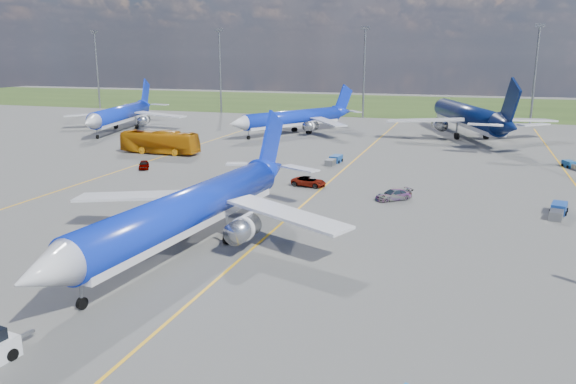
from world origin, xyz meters
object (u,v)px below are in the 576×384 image
(main_airliner, at_px, (190,249))
(service_car_c, at_px, (393,195))
(bg_jet_n, at_px, (466,137))
(baggage_tug_e, at_px, (572,165))
(apron_bus, at_px, (160,142))
(bg_jet_nnw, at_px, (293,134))
(baggage_tug_c, at_px, (334,160))
(bg_jet_nw, at_px, (122,130))
(baggage_tug_w, at_px, (558,211))
(service_car_b, at_px, (309,182))
(service_car_a, at_px, (144,165))

(main_airliner, distance_m, service_car_c, 25.98)
(bg_jet_n, relative_size, service_car_c, 10.68)
(baggage_tug_e, bearing_deg, apron_bus, 165.40)
(main_airliner, bearing_deg, bg_jet_n, 79.74)
(bg_jet_n, relative_size, main_airliner, 1.21)
(service_car_c, bearing_deg, bg_jet_nnw, 169.16)
(bg_jet_n, relative_size, baggage_tug_c, 9.38)
(service_car_c, bearing_deg, bg_jet_nw, -163.38)
(baggage_tug_e, bearing_deg, baggage_tug_c, 170.24)
(main_airliner, relative_size, baggage_tug_e, 8.67)
(baggage_tug_w, bearing_deg, bg_jet_nnw, 144.56)
(bg_jet_nnw, distance_m, main_airliner, 70.63)
(baggage_tug_e, bearing_deg, service_car_b, -167.07)
(service_car_c, bearing_deg, baggage_tug_c, 170.60)
(bg_jet_nw, height_order, bg_jet_n, bg_jet_n)
(service_car_b, height_order, baggage_tug_w, service_car_b)
(bg_jet_n, xyz_separation_m, baggage_tug_w, (10.02, -55.25, 0.51))
(apron_bus, bearing_deg, main_airliner, -145.27)
(baggage_tug_w, bearing_deg, baggage_tug_e, 91.62)
(service_car_a, bearing_deg, bg_jet_n, 17.65)
(bg_jet_nnw, height_order, main_airliner, main_airliner)
(bg_jet_nw, height_order, baggage_tug_e, bg_jet_nw)
(bg_jet_nw, xyz_separation_m, service_car_c, (63.96, -41.44, 0.63))
(main_airliner, bearing_deg, baggage_tug_e, 58.09)
(service_car_b, bearing_deg, service_car_a, 89.91)
(baggage_tug_e, bearing_deg, service_car_c, -151.66)
(bg_jet_nw, distance_m, service_car_a, 44.24)
(baggage_tug_c, relative_size, baggage_tug_e, 1.12)
(bg_jet_nnw, bearing_deg, main_airliner, -49.82)
(bg_jet_nw, xyz_separation_m, apron_bus, (22.99, -22.92, 1.88))
(bg_jet_nw, height_order, apron_bus, bg_jet_nw)
(bg_jet_nw, relative_size, main_airliner, 1.00)
(bg_jet_nnw, distance_m, service_car_a, 42.11)
(apron_bus, xyz_separation_m, baggage_tug_w, (57.85, -19.45, -1.37))
(apron_bus, distance_m, service_car_c, 44.97)
(service_car_b, relative_size, baggage_tug_e, 1.00)
(apron_bus, bearing_deg, service_car_c, -113.22)
(bg_jet_nnw, height_order, service_car_b, bg_jet_nnw)
(main_airliner, bearing_deg, service_car_a, 133.47)
(bg_jet_n, distance_m, baggage_tug_w, 56.16)
(baggage_tug_w, bearing_deg, service_car_a, -175.67)
(bg_jet_n, bearing_deg, baggage_tug_e, 98.90)
(bg_jet_nw, relative_size, service_car_c, 8.80)
(service_car_a, xyz_separation_m, service_car_b, (25.62, -3.18, 0.02))
(bg_jet_nnw, xyz_separation_m, bg_jet_n, (33.96, 6.63, 0.00))
(bg_jet_n, bearing_deg, bg_jet_nw, -9.13)
(bg_jet_nw, relative_size, bg_jet_nnw, 1.08)
(bg_jet_nnw, distance_m, baggage_tug_w, 65.56)
(bg_jet_nnw, relative_size, service_car_b, 8.04)
(bg_jet_nw, bearing_deg, bg_jet_nnw, -3.43)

